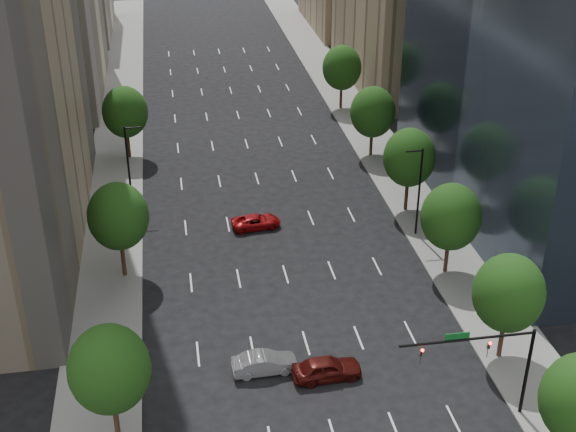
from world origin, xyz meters
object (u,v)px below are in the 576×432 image
car_maroon (327,368)px  car_silver (265,363)px  car_red_far (256,222)px  traffic_signal (495,357)px

car_maroon → car_silver: (-4.33, 1.38, -0.07)m
car_maroon → car_red_far: car_maroon is taller
car_red_far → car_silver: bearing=167.7°
traffic_signal → car_red_far: bearing=112.6°
traffic_signal → car_maroon: bearing=149.6°
car_silver → car_red_far: (2.10, 21.74, -0.12)m
traffic_signal → car_silver: size_ratio=1.91×
traffic_signal → car_maroon: traffic_signal is taller
traffic_signal → car_red_far: size_ratio=1.90×
car_red_far → traffic_signal: bearing=-164.1°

